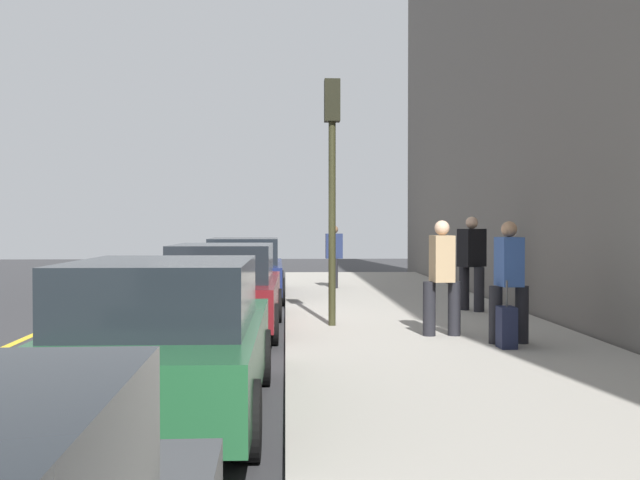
{
  "coord_description": "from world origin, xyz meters",
  "views": [
    {
      "loc": [
        -13.71,
        -1.0,
        1.85
      ],
      "look_at": [
        0.26,
        -1.62,
        1.57
      ],
      "focal_mm": 44.16,
      "sensor_mm": 36.0,
      "label": 1
    }
  ],
  "objects_px": {
    "pedestrian_tan_coat": "(442,274)",
    "traffic_light_pole": "(332,159)",
    "parked_car_navy": "(245,269)",
    "pedestrian_navy_coat": "(334,254)",
    "parked_car_maroon": "(224,289)",
    "rolling_suitcase": "(507,327)",
    "pedestrian_blue_coat": "(509,278)",
    "parked_car_green": "(166,339)",
    "pedestrian_black_coat": "(472,261)"
  },
  "relations": [
    {
      "from": "pedestrian_blue_coat",
      "to": "traffic_light_pole",
      "type": "bearing_deg",
      "value": 48.52
    },
    {
      "from": "pedestrian_black_coat",
      "to": "pedestrian_tan_coat",
      "type": "bearing_deg",
      "value": 159.43
    },
    {
      "from": "pedestrian_navy_coat",
      "to": "rolling_suitcase",
      "type": "height_order",
      "value": "pedestrian_navy_coat"
    },
    {
      "from": "parked_car_green",
      "to": "parked_car_navy",
      "type": "xyz_separation_m",
      "value": [
        11.58,
        -0.15,
        0.0
      ]
    },
    {
      "from": "traffic_light_pole",
      "to": "parked_car_navy",
      "type": "bearing_deg",
      "value": 16.6
    },
    {
      "from": "pedestrian_tan_coat",
      "to": "pedestrian_black_coat",
      "type": "relative_size",
      "value": 0.95
    },
    {
      "from": "parked_car_maroon",
      "to": "traffic_light_pole",
      "type": "relative_size",
      "value": 1.09
    },
    {
      "from": "traffic_light_pole",
      "to": "pedestrian_blue_coat",
      "type": "bearing_deg",
      "value": -131.48
    },
    {
      "from": "rolling_suitcase",
      "to": "traffic_light_pole",
      "type": "bearing_deg",
      "value": 41.78
    },
    {
      "from": "pedestrian_tan_coat",
      "to": "pedestrian_black_coat",
      "type": "bearing_deg",
      "value": -20.57
    },
    {
      "from": "parked_car_maroon",
      "to": "pedestrian_blue_coat",
      "type": "distance_m",
      "value": 4.81
    },
    {
      "from": "pedestrian_black_coat",
      "to": "rolling_suitcase",
      "type": "relative_size",
      "value": 1.99
    },
    {
      "from": "pedestrian_navy_coat",
      "to": "parked_car_navy",
      "type": "bearing_deg",
      "value": 129.52
    },
    {
      "from": "parked_car_green",
      "to": "parked_car_navy",
      "type": "height_order",
      "value": "same"
    },
    {
      "from": "rolling_suitcase",
      "to": "pedestrian_blue_coat",
      "type": "bearing_deg",
      "value": -19.71
    },
    {
      "from": "pedestrian_tan_coat",
      "to": "pedestrian_blue_coat",
      "type": "xyz_separation_m",
      "value": [
        -0.82,
        -0.8,
        -0.01
      ]
    },
    {
      "from": "parked_car_navy",
      "to": "pedestrian_black_coat",
      "type": "xyz_separation_m",
      "value": [
        -3.87,
        -4.63,
        0.38
      ]
    },
    {
      "from": "parked_car_green",
      "to": "parked_car_maroon",
      "type": "height_order",
      "value": "same"
    },
    {
      "from": "pedestrian_navy_coat",
      "to": "rolling_suitcase",
      "type": "bearing_deg",
      "value": -170.51
    },
    {
      "from": "parked_car_maroon",
      "to": "pedestrian_black_coat",
      "type": "distance_m",
      "value": 5.06
    },
    {
      "from": "pedestrian_black_coat",
      "to": "rolling_suitcase",
      "type": "height_order",
      "value": "pedestrian_black_coat"
    },
    {
      "from": "rolling_suitcase",
      "to": "pedestrian_black_coat",
      "type": "bearing_deg",
      "value": -7.57
    },
    {
      "from": "parked_car_maroon",
      "to": "traffic_light_pole",
      "type": "bearing_deg",
      "value": -95.62
    },
    {
      "from": "pedestrian_tan_coat",
      "to": "traffic_light_pole",
      "type": "relative_size",
      "value": 0.43
    },
    {
      "from": "parked_car_navy",
      "to": "traffic_light_pole",
      "type": "relative_size",
      "value": 1.14
    },
    {
      "from": "traffic_light_pole",
      "to": "pedestrian_black_coat",
      "type": "bearing_deg",
      "value": -54.16
    },
    {
      "from": "parked_car_maroon",
      "to": "pedestrian_black_coat",
      "type": "height_order",
      "value": "pedestrian_black_coat"
    },
    {
      "from": "pedestrian_black_coat",
      "to": "rolling_suitcase",
      "type": "bearing_deg",
      "value": 172.43
    },
    {
      "from": "pedestrian_tan_coat",
      "to": "traffic_light_pole",
      "type": "xyz_separation_m",
      "value": [
        1.3,
        1.6,
        1.86
      ]
    },
    {
      "from": "parked_car_maroon",
      "to": "traffic_light_pole",
      "type": "xyz_separation_m",
      "value": [
        -0.18,
        -1.82,
        2.19
      ]
    },
    {
      "from": "parked_car_green",
      "to": "pedestrian_navy_coat",
      "type": "xyz_separation_m",
      "value": [
        13.46,
        -2.43,
        0.28
      ]
    },
    {
      "from": "parked_car_maroon",
      "to": "pedestrian_blue_coat",
      "type": "height_order",
      "value": "pedestrian_blue_coat"
    },
    {
      "from": "traffic_light_pole",
      "to": "pedestrian_navy_coat",
      "type": "bearing_deg",
      "value": -3.81
    },
    {
      "from": "parked_car_green",
      "to": "parked_car_navy",
      "type": "bearing_deg",
      "value": -0.72
    },
    {
      "from": "pedestrian_tan_coat",
      "to": "pedestrian_black_coat",
      "type": "distance_m",
      "value": 3.59
    },
    {
      "from": "parked_car_navy",
      "to": "pedestrian_navy_coat",
      "type": "height_order",
      "value": "pedestrian_navy_coat"
    },
    {
      "from": "parked_car_green",
      "to": "pedestrian_black_coat",
      "type": "bearing_deg",
      "value": -31.76
    },
    {
      "from": "parked_car_maroon",
      "to": "pedestrian_navy_coat",
      "type": "bearing_deg",
      "value": -17.03
    },
    {
      "from": "traffic_light_pole",
      "to": "rolling_suitcase",
      "type": "bearing_deg",
      "value": -138.22
    },
    {
      "from": "parked_car_maroon",
      "to": "pedestrian_tan_coat",
      "type": "distance_m",
      "value": 3.74
    },
    {
      "from": "rolling_suitcase",
      "to": "parked_car_maroon",
      "type": "bearing_deg",
      "value": 56.48
    },
    {
      "from": "pedestrian_blue_coat",
      "to": "traffic_light_pole",
      "type": "distance_m",
      "value": 3.7
    },
    {
      "from": "parked_car_navy",
      "to": "traffic_light_pole",
      "type": "bearing_deg",
      "value": -163.4
    },
    {
      "from": "parked_car_navy",
      "to": "pedestrian_tan_coat",
      "type": "xyz_separation_m",
      "value": [
        -7.23,
        -3.36,
        0.33
      ]
    },
    {
      "from": "parked_car_maroon",
      "to": "pedestrian_tan_coat",
      "type": "relative_size",
      "value": 2.55
    },
    {
      "from": "parked_car_maroon",
      "to": "pedestrian_blue_coat",
      "type": "bearing_deg",
      "value": -118.57
    },
    {
      "from": "parked_car_navy",
      "to": "parked_car_green",
      "type": "bearing_deg",
      "value": 179.28
    },
    {
      "from": "pedestrian_tan_coat",
      "to": "pedestrian_blue_coat",
      "type": "height_order",
      "value": "pedestrian_tan_coat"
    },
    {
      "from": "pedestrian_tan_coat",
      "to": "pedestrian_navy_coat",
      "type": "relative_size",
      "value": 1.06
    },
    {
      "from": "traffic_light_pole",
      "to": "parked_car_green",
      "type": "bearing_deg",
      "value": 161.26
    }
  ]
}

